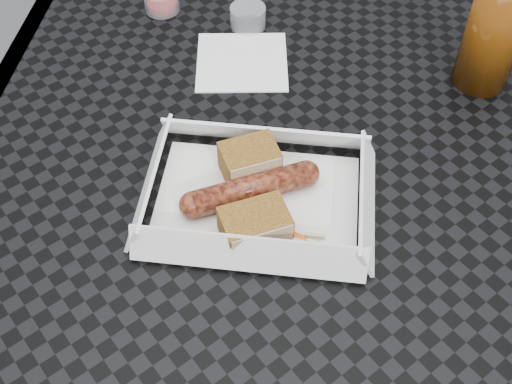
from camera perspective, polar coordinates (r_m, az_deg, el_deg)
patio_table at (r=0.82m, az=2.96°, el=0.45°), size 0.80×0.80×0.74m
food_tray at (r=0.71m, az=0.10°, el=-0.80°), size 0.22×0.15×0.00m
bratwurst at (r=0.70m, az=-0.48°, el=0.27°), size 0.15×0.09×0.03m
bread_near at (r=0.72m, az=-0.57°, el=2.80°), size 0.08×0.07×0.04m
bread_far at (r=0.66m, az=-0.09°, el=-2.98°), size 0.08×0.07×0.04m
veg_garnish at (r=0.67m, az=4.20°, el=-4.57°), size 0.03×0.03×0.00m
napkin at (r=0.87m, az=-1.26°, el=11.50°), size 0.13×0.13×0.00m
condiment_cup_sauce at (r=0.97m, az=-8.40°, el=16.50°), size 0.05×0.05×0.03m
condiment_cup_empty at (r=0.93m, az=-0.73°, el=15.29°), size 0.05×0.05×0.03m
drink_glass at (r=0.85m, az=20.48°, el=13.24°), size 0.07×0.07×0.15m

